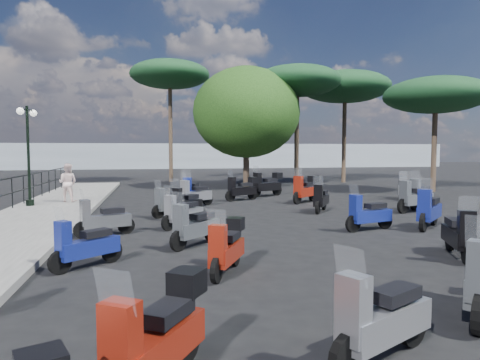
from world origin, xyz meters
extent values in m
plane|color=black|center=(0.00, 0.00, 0.00)|extent=(120.00, 120.00, 0.00)
cube|color=#63615E|center=(-6.50, 3.00, 0.07)|extent=(3.00, 30.00, 0.15)
cylinder|color=black|center=(-7.80, 6.22, 0.70)|extent=(0.04, 0.04, 1.10)
cylinder|color=black|center=(-7.80, 7.59, 0.70)|extent=(0.04, 0.04, 1.10)
cylinder|color=black|center=(-7.80, 8.96, 0.70)|extent=(0.04, 0.04, 1.10)
cylinder|color=black|center=(-7.80, 10.33, 0.70)|extent=(0.04, 0.04, 1.10)
cylinder|color=black|center=(-7.80, 11.69, 0.70)|extent=(0.04, 0.04, 1.10)
cylinder|color=black|center=(-7.80, 13.06, 0.70)|extent=(0.04, 0.04, 1.10)
cylinder|color=black|center=(-7.80, 14.43, 0.70)|extent=(0.04, 0.04, 1.10)
cylinder|color=black|center=(-7.80, 15.80, 0.70)|extent=(0.04, 0.04, 1.10)
cylinder|color=black|center=(-7.38, 6.84, 0.26)|extent=(0.29, 0.29, 0.22)
cylinder|color=black|center=(-7.38, 6.84, 1.99)|extent=(0.10, 0.10, 3.68)
cylinder|color=black|center=(-7.38, 6.84, 3.69)|extent=(0.27, 0.81, 0.04)
sphere|color=white|center=(-7.27, 7.24, 3.60)|extent=(0.26, 0.26, 0.26)
sphere|color=white|center=(-7.50, 6.45, 3.60)|extent=(0.26, 0.26, 0.26)
imported|color=silver|center=(-6.23, 7.81, 0.92)|extent=(0.89, 0.78, 1.54)
cylinder|color=black|center=(-1.85, -3.27, 0.22)|extent=(0.28, 0.44, 0.44)
cylinder|color=black|center=(-1.35, -2.29, 0.22)|extent=(0.28, 0.44, 0.44)
cube|color=maroon|center=(-1.58, -2.74, 0.39)|extent=(0.82, 1.21, 0.31)
cube|color=black|center=(-1.51, -2.60, 0.65)|extent=(0.50, 0.62, 0.13)
cube|color=maroon|center=(-1.82, -3.21, 0.65)|extent=(0.34, 0.31, 0.65)
plane|color=white|center=(-1.84, -3.26, 1.06)|extent=(0.34, 0.22, 0.34)
cube|color=black|center=(-1.34, -2.27, 0.81)|extent=(0.41, 0.41, 0.24)
cylinder|color=black|center=(-4.51, -2.22, 0.22)|extent=(0.39, 0.35, 0.43)
cylinder|color=black|center=(-3.69, -1.52, 0.22)|extent=(0.39, 0.35, 0.43)
cube|color=navy|center=(-4.07, -1.84, 0.38)|extent=(1.09, 0.99, 0.31)
cube|color=black|center=(-3.95, -1.74, 0.63)|extent=(0.59, 0.56, 0.13)
cube|color=navy|center=(-4.46, -2.17, 0.63)|extent=(0.33, 0.34, 0.63)
plane|color=white|center=(-4.50, -2.21, 1.04)|extent=(0.28, 0.31, 0.34)
cylinder|color=black|center=(-4.61, 0.91, 0.22)|extent=(0.45, 0.26, 0.45)
cylinder|color=black|center=(-3.59, 1.35, 0.22)|extent=(0.45, 0.26, 0.45)
cube|color=gray|center=(-4.06, 1.15, 0.39)|extent=(1.24, 0.77, 0.32)
cube|color=black|center=(-3.91, 1.21, 0.65)|extent=(0.62, 0.48, 0.13)
cube|color=gray|center=(-4.55, 0.94, 0.65)|extent=(0.30, 0.34, 0.65)
plane|color=white|center=(-4.60, 0.92, 1.07)|extent=(0.21, 0.35, 0.35)
cylinder|color=black|center=(-2.23, 3.03, 0.24)|extent=(0.38, 0.43, 0.48)
cylinder|color=black|center=(-1.47, 3.95, 0.24)|extent=(0.38, 0.43, 0.48)
cube|color=black|center=(-1.82, 3.53, 0.42)|extent=(1.09, 1.22, 0.34)
cube|color=black|center=(-1.71, 3.66, 0.70)|extent=(0.61, 0.65, 0.14)
cube|color=black|center=(-2.18, 3.09, 0.70)|extent=(0.37, 0.36, 0.70)
plane|color=white|center=(-2.22, 3.04, 1.15)|extent=(0.34, 0.30, 0.37)
cylinder|color=black|center=(-1.55, 7.21, 0.25)|extent=(0.29, 0.50, 0.50)
cylinder|color=black|center=(-1.06, 8.36, 0.25)|extent=(0.29, 0.50, 0.50)
cube|color=navy|center=(-1.28, 7.83, 0.44)|extent=(0.86, 1.39, 0.36)
cube|color=black|center=(-1.21, 8.00, 0.73)|extent=(0.53, 0.70, 0.15)
cube|color=navy|center=(-1.51, 7.29, 0.73)|extent=(0.38, 0.33, 0.73)
plane|color=white|center=(-1.54, 7.23, 1.20)|extent=(0.40, 0.23, 0.39)
cylinder|color=black|center=(-2.54, -5.85, 0.23)|extent=(0.33, 0.44, 0.46)
cube|color=maroon|center=(-2.83, -6.30, 0.41)|extent=(0.96, 1.24, 0.33)
cube|color=black|center=(-2.74, -6.16, 0.68)|extent=(0.56, 0.65, 0.14)
cube|color=maroon|center=(-3.13, -6.76, 0.68)|extent=(0.36, 0.34, 0.68)
plane|color=white|center=(-3.16, -6.81, 1.11)|extent=(0.35, 0.26, 0.36)
cube|color=black|center=(-2.53, -5.84, 0.85)|extent=(0.44, 0.44, 0.25)
cylinder|color=black|center=(0.93, -5.88, 0.26)|extent=(0.46, 0.41, 0.51)
cylinder|color=black|center=(-2.35, -0.89, 0.23)|extent=(0.41, 0.39, 0.47)
cylinder|color=black|center=(-1.50, -0.08, 0.23)|extent=(0.41, 0.39, 0.47)
cube|color=#505559|center=(-1.89, -0.45, 0.41)|extent=(1.15, 1.12, 0.33)
cube|color=black|center=(-1.76, -0.34, 0.68)|extent=(0.63, 0.62, 0.14)
cube|color=#505559|center=(-2.29, -0.83, 0.68)|extent=(0.36, 0.36, 0.68)
plane|color=white|center=(-2.33, -0.88, 1.12)|extent=(0.31, 0.32, 0.36)
cylinder|color=black|center=(-2.48, 1.57, 0.22)|extent=(0.41, 0.35, 0.45)
cylinder|color=black|center=(-1.62, 2.27, 0.22)|extent=(0.41, 0.35, 0.45)
cube|color=gray|center=(-2.01, 1.95, 0.39)|extent=(1.14, 1.01, 0.32)
cube|color=black|center=(-1.89, 2.05, 0.65)|extent=(0.61, 0.57, 0.13)
cube|color=gray|center=(-2.42, 1.61, 0.65)|extent=(0.33, 0.35, 0.65)
plane|color=white|center=(-2.47, 1.58, 1.07)|extent=(0.28, 0.32, 0.35)
cylinder|color=black|center=(-2.74, 3.77, 0.23)|extent=(0.43, 0.33, 0.45)
cylinder|color=black|center=(-1.81, 4.41, 0.23)|extent=(0.43, 0.33, 0.45)
cube|color=#505559|center=(-2.23, 4.12, 0.40)|extent=(1.19, 0.96, 0.32)
cube|color=black|center=(-2.10, 4.21, 0.66)|extent=(0.62, 0.55, 0.13)
cube|color=#505559|center=(-2.68, 3.81, 0.66)|extent=(0.33, 0.35, 0.66)
plane|color=white|center=(-2.72, 3.78, 1.08)|extent=(0.26, 0.34, 0.35)
cylinder|color=black|center=(-1.77, 6.10, 0.24)|extent=(0.46, 0.35, 0.48)
cylinder|color=black|center=(-0.76, 6.77, 0.24)|extent=(0.46, 0.35, 0.48)
cube|color=gray|center=(-1.22, 6.47, 0.42)|extent=(1.28, 1.01, 0.34)
cube|color=black|center=(-1.08, 6.56, 0.71)|extent=(0.67, 0.59, 0.14)
cube|color=gray|center=(-1.70, 6.15, 0.71)|extent=(0.35, 0.38, 0.71)
plane|color=white|center=(-1.75, 6.12, 1.16)|extent=(0.28, 0.36, 0.38)
cylinder|color=black|center=(-1.06, -6.51, 0.23)|extent=(0.46, 0.30, 0.47)
cylinder|color=black|center=(-0.02, -5.98, 0.23)|extent=(0.46, 0.30, 0.47)
cube|color=gray|center=(-0.49, -6.22, 0.41)|extent=(1.28, 0.87, 0.33)
cube|color=black|center=(-0.35, -6.14, 0.68)|extent=(0.65, 0.53, 0.14)
cube|color=gray|center=(-0.99, -6.47, 0.68)|extent=(0.32, 0.36, 0.68)
plane|color=white|center=(-1.04, -6.50, 1.12)|extent=(0.24, 0.36, 0.36)
cylinder|color=black|center=(2.39, 0.37, 0.23)|extent=(0.47, 0.21, 0.46)
cylinder|color=black|center=(3.51, 0.67, 0.23)|extent=(0.47, 0.21, 0.46)
cube|color=navy|center=(3.00, 0.54, 0.41)|extent=(1.30, 0.64, 0.33)
cube|color=black|center=(3.16, 0.58, 0.68)|extent=(0.64, 0.43, 0.14)
cube|color=navy|center=(2.46, 0.39, 0.68)|extent=(0.28, 0.34, 0.68)
plane|color=white|center=(2.41, 0.38, 1.11)|extent=(0.17, 0.37, 0.36)
cylinder|color=black|center=(2.68, 3.63, 0.24)|extent=(0.34, 0.45, 0.47)
cylinder|color=black|center=(3.32, 4.62, 0.24)|extent=(0.34, 0.45, 0.47)
cube|color=black|center=(3.03, 4.16, 0.41)|extent=(0.97, 1.25, 0.33)
cube|color=black|center=(3.12, 4.30, 0.69)|extent=(0.57, 0.65, 0.14)
cube|color=black|center=(2.72, 3.70, 0.69)|extent=(0.36, 0.34, 0.69)
plane|color=white|center=(2.69, 3.65, 1.13)|extent=(0.36, 0.27, 0.36)
cylinder|color=black|center=(0.36, 7.82, 0.24)|extent=(0.48, 0.29, 0.48)
cylinder|color=black|center=(1.46, 8.31, 0.24)|extent=(0.48, 0.29, 0.48)
cube|color=black|center=(0.96, 8.09, 0.42)|extent=(1.33, 0.85, 0.34)
cube|color=black|center=(1.11, 8.16, 0.71)|extent=(0.68, 0.52, 0.14)
cube|color=black|center=(0.43, 7.85, 0.71)|extent=(0.33, 0.37, 0.71)
plane|color=white|center=(0.38, 7.82, 1.16)|extent=(0.23, 0.38, 0.37)
cube|color=black|center=(1.48, 8.32, 0.89)|extent=(0.44, 0.43, 0.26)
cylinder|color=black|center=(3.07, -3.07, 0.24)|extent=(0.28, 0.48, 0.48)
cylinder|color=black|center=(3.54, -1.97, 0.24)|extent=(0.28, 0.48, 0.48)
cube|color=black|center=(3.33, -2.47, 0.42)|extent=(0.82, 1.32, 0.34)
cube|color=black|center=(3.39, -2.32, 0.69)|extent=(0.51, 0.66, 0.14)
cube|color=black|center=(3.10, -2.99, 0.69)|extent=(0.36, 0.32, 0.69)
plane|color=white|center=(3.08, -3.05, 1.14)|extent=(0.38, 0.22, 0.37)
cylinder|color=black|center=(4.27, 0.04, 0.26)|extent=(0.46, 0.44, 0.53)
cylinder|color=black|center=(5.24, 0.93, 0.26)|extent=(0.46, 0.44, 0.53)
cube|color=navy|center=(4.80, 0.52, 0.46)|extent=(1.30, 1.24, 0.37)
cube|color=black|center=(4.94, 0.65, 0.77)|extent=(0.71, 0.69, 0.15)
cube|color=navy|center=(4.34, 0.10, 0.77)|extent=(0.40, 0.41, 0.77)
plane|color=white|center=(4.29, 0.06, 1.26)|extent=(0.35, 0.37, 0.41)
cylinder|color=black|center=(2.88, 6.37, 0.26)|extent=(0.47, 0.43, 0.53)
cylinder|color=black|center=(3.89, 7.23, 0.26)|extent=(0.47, 0.43, 0.53)
cube|color=maroon|center=(3.43, 6.84, 0.46)|extent=(1.33, 1.22, 0.37)
cube|color=black|center=(3.57, 6.96, 0.77)|extent=(0.72, 0.68, 0.15)
cube|color=maroon|center=(2.95, 6.43, 0.77)|extent=(0.40, 0.41, 0.77)
plane|color=white|center=(2.90, 6.38, 1.27)|extent=(0.34, 0.37, 0.41)
cube|color=black|center=(3.90, 7.24, 0.97)|extent=(0.51, 0.51, 0.29)
cylinder|color=black|center=(1.84, 9.22, 0.27)|extent=(0.53, 0.33, 0.53)
cylinder|color=black|center=(3.03, 9.80, 0.27)|extent=(0.53, 0.33, 0.53)
cube|color=black|center=(2.49, 9.54, 0.47)|extent=(1.46, 0.97, 0.38)
cube|color=black|center=(2.66, 9.62, 0.78)|extent=(0.75, 0.59, 0.16)
cube|color=black|center=(1.92, 9.26, 0.78)|extent=(0.37, 0.41, 0.78)
plane|color=white|center=(1.86, 9.23, 1.28)|extent=(0.26, 0.42, 0.41)
cube|color=black|center=(3.05, 9.81, 0.98)|extent=(0.50, 0.49, 0.29)
cylinder|color=black|center=(5.67, 3.20, 0.26)|extent=(0.53, 0.28, 0.53)
cylinder|color=black|center=(6.91, 3.63, 0.26)|extent=(0.53, 0.28, 0.53)
cube|color=#505559|center=(6.34, 3.44, 0.46)|extent=(1.47, 0.82, 0.37)
cube|color=black|center=(6.52, 3.50, 0.77)|extent=(0.73, 0.53, 0.15)
cube|color=#505559|center=(5.75, 3.23, 0.77)|extent=(0.34, 0.39, 0.77)
plane|color=white|center=(5.69, 3.21, 1.26)|extent=(0.22, 0.42, 0.41)
cylinder|color=black|center=(6.56, 3.89, 0.26)|extent=(0.49, 0.40, 0.52)
cylinder|color=black|center=(7.61, 4.67, 0.26)|extent=(0.49, 0.40, 0.52)
cube|color=#505559|center=(7.13, 4.31, 0.46)|extent=(1.36, 1.14, 0.37)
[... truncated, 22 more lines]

